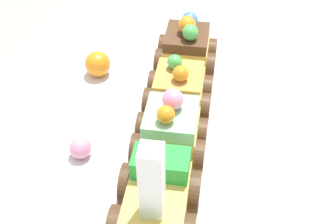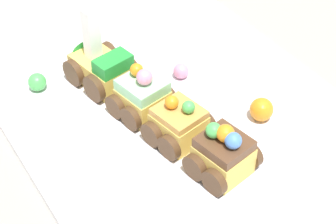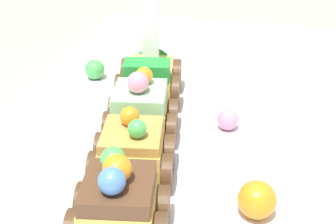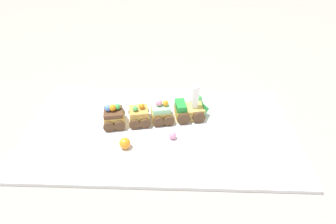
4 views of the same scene
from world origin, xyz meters
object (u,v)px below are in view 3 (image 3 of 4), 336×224
at_px(gumball_pink, 228,120).
at_px(cake_car_chocolate, 119,207).
at_px(cake_train_locomotive, 150,75).
at_px(cake_car_mint, 142,112).
at_px(gumball_orange, 257,200).
at_px(gumball_green, 95,69).
at_px(cake_car_caramel, 133,154).

bearing_deg(gumball_pink, cake_car_chocolate, 161.86).
xyz_separation_m(cake_train_locomotive, cake_car_mint, (-0.09, -0.02, 0.00)).
bearing_deg(gumball_orange, cake_car_chocolate, 115.79).
height_order(cake_train_locomotive, gumball_green, cake_train_locomotive).
xyz_separation_m(cake_car_chocolate, gumball_green, (0.27, 0.13, -0.01)).
bearing_deg(cake_car_caramel, gumball_orange, -113.84).
bearing_deg(cake_car_chocolate, cake_train_locomotive, -0.05).
bearing_deg(gumball_pink, gumball_orange, -162.61).
xyz_separation_m(cake_car_mint, cake_car_chocolate, (-0.15, -0.03, 0.00)).
distance_m(cake_train_locomotive, cake_car_chocolate, 0.24).
distance_m(cake_train_locomotive, cake_car_caramel, 0.17).
relative_size(cake_car_mint, gumball_green, 3.21).
height_order(cake_car_mint, gumball_pink, cake_car_mint).
xyz_separation_m(cake_car_caramel, gumball_pink, (0.10, -0.07, -0.01)).
distance_m(cake_car_mint, cake_car_caramel, 0.07).
xyz_separation_m(cake_car_caramel, gumball_green, (0.19, 0.11, -0.01)).
relative_size(cake_car_mint, cake_car_chocolate, 1.00).
xyz_separation_m(cake_car_mint, cake_car_caramel, (-0.07, -0.01, -0.00)).
bearing_deg(cake_car_mint, cake_train_locomotive, -0.00).
relative_size(cake_train_locomotive, cake_car_caramel, 1.42).
bearing_deg(cake_car_chocolate, gumball_pink, -28.62).
xyz_separation_m(gumball_orange, gumball_green, (0.22, 0.23, -0.00)).
bearing_deg(cake_car_caramel, gumball_green, 20.37).
bearing_deg(gumball_orange, cake_train_locomotive, 37.10).
height_order(cake_car_caramel, cake_car_chocolate, cake_car_chocolate).
bearing_deg(gumball_orange, cake_car_caramel, 76.64).
bearing_deg(gumball_green, cake_car_caramel, -149.15).
relative_size(cake_train_locomotive, cake_car_chocolate, 1.42).
distance_m(cake_train_locomotive, gumball_orange, 0.24).
distance_m(cake_train_locomotive, cake_car_mint, 0.09).
bearing_deg(gumball_green, gumball_pink, -114.79).
height_order(gumball_green, gumball_pink, gumball_green).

